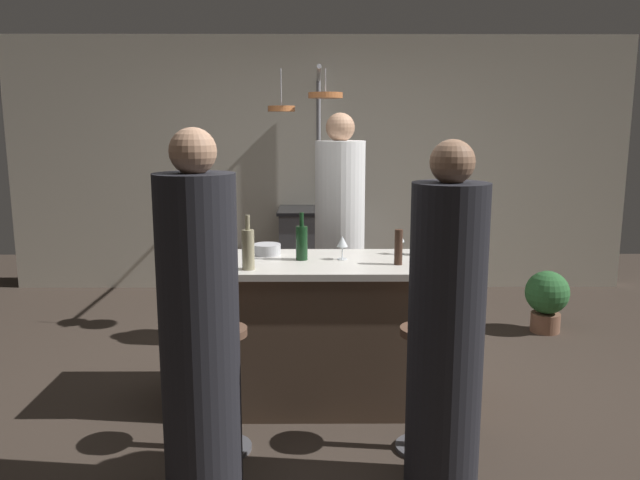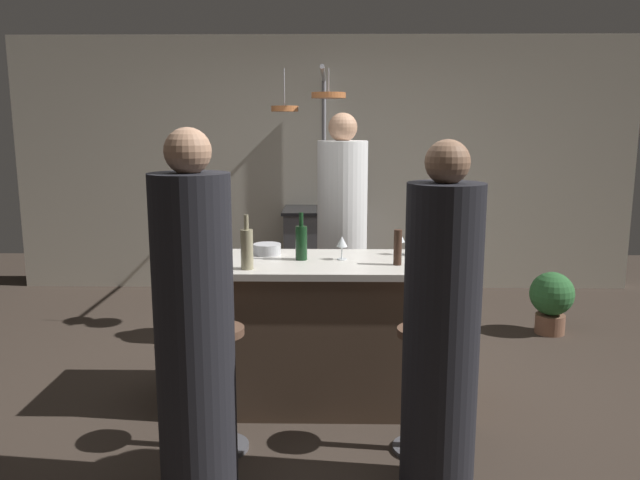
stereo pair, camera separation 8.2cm
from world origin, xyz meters
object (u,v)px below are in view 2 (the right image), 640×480
Objects in this scene: wine_bottle_white at (247,248)px; mixing_bowl_blue at (210,254)px; wine_bottle_green at (448,235)px; wine_glass_by_chef at (400,238)px; chef at (342,241)px; wine_glass_near_right_guest at (342,243)px; pepper_mill at (398,247)px; stove_range at (323,252)px; bar_stool_left at (221,383)px; mixing_bowl_steel at (267,249)px; wine_bottle_red at (301,242)px; potted_plant at (552,299)px; guest_right at (441,335)px; guest_left at (195,332)px; bar_stool_right at (421,384)px.

wine_bottle_white is 2.23× the size of mixing_bowl_blue.
wine_bottle_green is 2.28× the size of wine_glass_by_chef.
chef is at bearing 65.53° from wine_bottle_white.
wine_glass_by_chef and wine_glass_near_right_guest have the same top height.
stove_range is at bearing 100.20° from pepper_mill.
mixing_bowl_steel is (0.17, 0.80, 0.56)m from bar_stool_left.
pepper_mill is 0.59m from wine_bottle_red.
wine_bottle_white reaches higher than stove_range.
potted_plant is (1.90, -1.14, -0.15)m from stove_range.
potted_plant is at bearing 33.68° from wine_bottle_white.
wine_bottle_red reaches higher than stove_range.
stove_range is 3.48m from guest_right.
wine_bottle_red is at bearing -165.22° from wine_glass_by_chef.
guest_left is 5.83× the size of wine_bottle_red.
mixing_bowl_blue is (-0.55, -0.04, -0.07)m from wine_bottle_red.
bar_stool_right is 1.00× the size of bar_stool_left.
bar_stool_left is (-0.67, -1.64, -0.46)m from chef.
wine_bottle_white is at bearing 75.64° from bar_stool_left.
wine_bottle_green is at bearing 37.19° from pepper_mill.
stove_range is at bearing 87.35° from wine_bottle_red.
chef is 12.82× the size of mixing_bowl_blue.
wine_bottle_white is 0.43m from mixing_bowl_steel.
pepper_mill reaches higher than bar_stool_left.
wine_glass_near_right_guest is (0.55, 0.26, -0.02)m from wine_bottle_white.
guest_left is at bearing -123.23° from wine_glass_near_right_guest.
guest_left is 5.12× the size of wine_bottle_green.
wine_glass_by_chef is 1.19m from mixing_bowl_blue.
wine_glass_near_right_guest is (-1.76, -1.28, 0.71)m from potted_plant.
mixing_bowl_steel is at bearing -153.21° from potted_plant.
guest_left is 1.22m from mixing_bowl_steel.
wine_glass_by_chef is (0.35, -0.83, 0.17)m from chef.
mixing_bowl_blue is (-0.80, -0.04, -0.06)m from wine_glass_near_right_guest.
wine_bottle_red is 0.28m from mixing_bowl_steel.
bar_stool_left is at bearing -102.23° from mixing_bowl_steel.
guest_right is 1.19m from wine_glass_by_chef.
guest_right reaches higher than wine_glass_by_chef.
mixing_bowl_steel is at bearing 79.84° from wine_bottle_white.
wine_bottle_green is 1.27m from wine_bottle_white.
pepper_mill is (-1.44, -1.42, 0.71)m from potted_plant.
guest_right is at bearing -66.45° from wine_glass_near_right_guest.
wine_bottle_green is 0.92m from wine_bottle_red.
stove_range is 2.22m from potted_plant.
wine_glass_by_chef is (1.06, 1.20, 0.21)m from guest_left.
mixing_bowl_blue is at bearing -173.80° from wine_bottle_green.
pepper_mill is 1.13m from mixing_bowl_blue.
chef is 12.34× the size of wine_glass_by_chef.
wine_glass_by_chef is at bearing 81.45° from pepper_mill.
guest_left is 12.13× the size of mixing_bowl_blue.
bar_stool_left is 3.09m from potted_plant.
guest_right is at bearing -17.87° from bar_stool_left.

